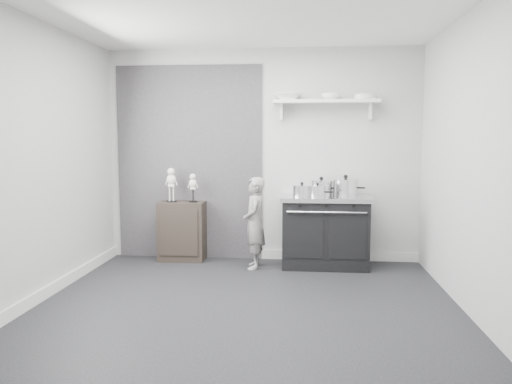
# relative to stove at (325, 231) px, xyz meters

# --- Properties ---
(ground) EXTENTS (4.00, 4.00, 0.00)m
(ground) POSITION_rel_stove_xyz_m (-0.80, -1.48, -0.44)
(ground) COLOR black
(ground) RESTS_ON ground
(room_shell) EXTENTS (4.02, 3.62, 2.71)m
(room_shell) POSITION_rel_stove_xyz_m (-0.89, -1.33, 1.20)
(room_shell) COLOR #A7A7A4
(room_shell) RESTS_ON ground
(wall_shelf) EXTENTS (1.30, 0.26, 0.24)m
(wall_shelf) POSITION_rel_stove_xyz_m (-0.00, 0.20, 1.57)
(wall_shelf) COLOR silver
(wall_shelf) RESTS_ON room_shell
(stove) EXTENTS (1.09, 0.68, 0.87)m
(stove) POSITION_rel_stove_xyz_m (0.00, 0.00, 0.00)
(stove) COLOR black
(stove) RESTS_ON ground
(side_cabinet) EXTENTS (0.58, 0.34, 0.76)m
(side_cabinet) POSITION_rel_stove_xyz_m (-1.82, 0.13, -0.06)
(side_cabinet) COLOR black
(side_cabinet) RESTS_ON ground
(child) EXTENTS (0.30, 0.43, 1.11)m
(child) POSITION_rel_stove_xyz_m (-0.85, -0.18, 0.11)
(child) COLOR gray
(child) RESTS_ON ground
(pot_front_left) EXTENTS (0.31, 0.23, 0.18)m
(pot_front_left) POSITION_rel_stove_xyz_m (-0.29, -0.11, 0.50)
(pot_front_left) COLOR silver
(pot_front_left) RESTS_ON stove
(pot_back_left) EXTENTS (0.36, 0.28, 0.23)m
(pot_back_left) POSITION_rel_stove_xyz_m (-0.05, 0.13, 0.52)
(pot_back_left) COLOR silver
(pot_back_left) RESTS_ON stove
(pot_back_right) EXTENTS (0.39, 0.31, 0.26)m
(pot_back_right) POSITION_rel_stove_xyz_m (0.25, 0.09, 0.53)
(pot_back_right) COLOR silver
(pot_back_right) RESTS_ON stove
(pot_front_center) EXTENTS (0.28, 0.19, 0.17)m
(pot_front_center) POSITION_rel_stove_xyz_m (-0.10, -0.13, 0.50)
(pot_front_center) COLOR silver
(pot_front_center) RESTS_ON stove
(skeleton_full) EXTENTS (0.14, 0.09, 0.50)m
(skeleton_full) POSITION_rel_stove_xyz_m (-1.95, 0.13, 0.57)
(skeleton_full) COLOR beige
(skeleton_full) RESTS_ON side_cabinet
(skeleton_torso) EXTENTS (0.12, 0.08, 0.42)m
(skeleton_torso) POSITION_rel_stove_xyz_m (-1.67, 0.13, 0.53)
(skeleton_torso) COLOR beige
(skeleton_torso) RESTS_ON side_cabinet
(bowl_large) EXTENTS (0.34, 0.34, 0.08)m
(bowl_large) POSITION_rel_stove_xyz_m (-0.47, 0.19, 1.64)
(bowl_large) COLOR white
(bowl_large) RESTS_ON wall_shelf
(bowl_small) EXTENTS (0.23, 0.23, 0.07)m
(bowl_small) POSITION_rel_stove_xyz_m (0.06, 0.19, 1.64)
(bowl_small) COLOR white
(bowl_small) RESTS_ON wall_shelf
(plate_stack) EXTENTS (0.28, 0.28, 0.06)m
(plate_stack) POSITION_rel_stove_xyz_m (0.47, 0.19, 1.63)
(plate_stack) COLOR silver
(plate_stack) RESTS_ON wall_shelf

